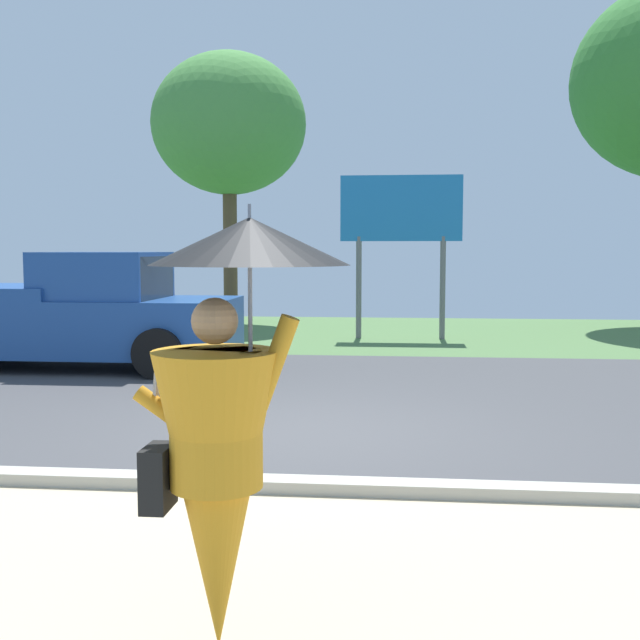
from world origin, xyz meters
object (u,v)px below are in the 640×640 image
roadside_billboard (401,220)px  tree_left_far (229,125)px  pickup_truck (77,314)px  monk_pedestrian (223,430)px

roadside_billboard → tree_left_far: bearing=146.2°
pickup_truck → tree_left_far: tree_left_far is taller
monk_pedestrian → roadside_billboard: 13.45m
monk_pedestrian → tree_left_far: bearing=108.3°
pickup_truck → tree_left_far: size_ratio=0.76×
monk_pedestrian → roadside_billboard: roadside_billboard is taller
monk_pedestrian → pickup_truck: size_ratio=0.41×
pickup_truck → roadside_billboard: 7.24m
monk_pedestrian → roadside_billboard: (0.86, 13.34, 1.48)m
monk_pedestrian → roadside_billboard: size_ratio=0.61×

